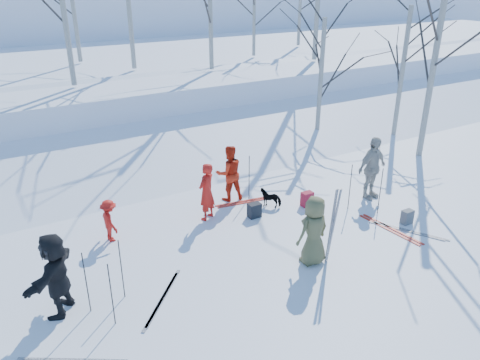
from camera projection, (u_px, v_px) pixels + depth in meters
ground at (272, 252)px, 11.10m from camera, size 120.00×120.00×0.00m
snow_ramp at (162, 155)px, 16.56m from camera, size 70.00×9.49×4.12m
snow_plateau at (88, 80)px, 24.10m from camera, size 70.00×18.00×2.20m
far_hill at (26, 24)px, 40.25m from camera, size 90.00×30.00×6.00m
skier_olive_center at (314, 231)px, 10.39m from camera, size 0.83×0.57×1.64m
skier_red_north at (207, 192)px, 12.30m from camera, size 0.69×0.61×1.58m
skier_redor_behind at (229, 173)px, 13.37m from camera, size 0.89×0.75×1.65m
skier_red_seated at (110, 221)px, 11.39m from camera, size 0.46×0.73×1.09m
skier_cream_east at (372, 168)px, 13.43m from camera, size 1.13×0.57×1.86m
skier_grey_west at (56, 274)px, 8.83m from camera, size 1.35×1.58×1.72m
dog at (271, 197)px, 13.20m from camera, size 0.64×0.62×0.52m
upright_ski_left at (331, 227)px, 10.29m from camera, size 0.09×0.16×1.90m
upright_ski_right at (333, 226)px, 10.31m from camera, size 0.14×0.23×1.89m
ski_pair_a at (247, 201)px, 13.54m from camera, size 0.76×1.96×0.02m
ski_pair_b at (162, 299)px, 9.50m from camera, size 2.09×2.10×0.02m
ski_pair_d at (408, 231)px, 11.99m from camera, size 1.82×2.07×0.02m
ski_pair_e at (390, 229)px, 12.07m from camera, size 0.52×1.93×0.02m
ski_pole_a at (350, 187)px, 12.86m from camera, size 0.02×0.02×1.34m
ski_pole_b at (122, 269)px, 9.30m from camera, size 0.02×0.02×1.34m
ski_pole_c at (86, 283)px, 8.90m from camera, size 0.02×0.02×1.34m
ski_pole_d at (380, 191)px, 12.61m from camera, size 0.02×0.02×1.34m
ski_pole_e at (112, 295)px, 8.57m from camera, size 0.02×0.02×1.34m
ski_pole_f at (249, 178)px, 13.46m from camera, size 0.02×0.02×1.34m
backpack_red at (307, 199)px, 13.22m from camera, size 0.32×0.22×0.42m
backpack_grey at (407, 217)px, 12.30m from camera, size 0.30×0.20×0.38m
backpack_dark at (254, 210)px, 12.62m from camera, size 0.34×0.24×0.40m
birch_plateau_c at (210, 3)px, 19.39m from camera, size 4.40×4.40×5.43m
birch_plateau_d at (254, 14)px, 23.02m from camera, size 3.42×3.42×4.04m
birch_edge_b at (434, 60)px, 15.61m from camera, size 5.34×5.34×6.78m
birch_edge_c at (402, 75)px, 17.80m from camera, size 4.11×4.11×5.01m
birch_edge_e at (320, 82)px, 17.46m from camera, size 3.84×3.84×4.63m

